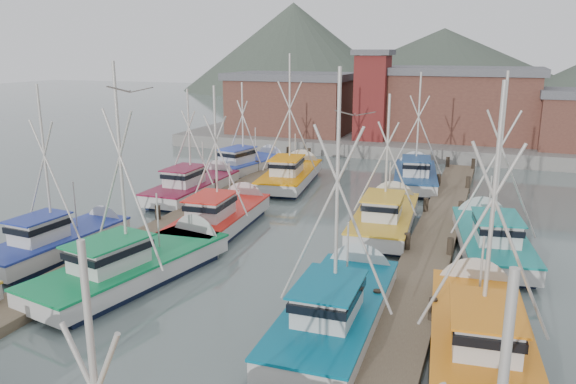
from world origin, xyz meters
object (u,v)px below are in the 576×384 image
(boat_12, at_px, (292,174))
(lookout_tower, at_px, (372,94))
(boat_8, at_px, (223,216))
(boat_4, at_px, (142,263))

(boat_12, bearing_deg, lookout_tower, 73.47)
(lookout_tower, xyz_separation_m, boat_8, (-2.36, -27.03, -4.87))
(lookout_tower, bearing_deg, boat_8, -94.98)
(boat_12, bearing_deg, boat_4, -96.94)
(lookout_tower, distance_m, boat_8, 27.57)
(boat_8, relative_size, boat_12, 0.92)
(boat_4, bearing_deg, boat_12, 101.44)
(boat_8, bearing_deg, boat_12, 87.12)
(lookout_tower, height_order, boat_8, lookout_tower)
(boat_8, height_order, boat_12, boat_12)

